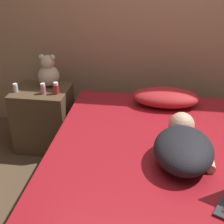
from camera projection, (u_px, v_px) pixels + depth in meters
name	position (u px, v px, depth m)	size (l,w,h in m)	color
ground_plane	(160.00, 215.00, 2.27)	(12.00, 12.00, 0.00)	brown
wall_back	(171.00, 2.00, 2.80)	(8.00, 0.06, 2.60)	tan
bed	(163.00, 189.00, 2.15)	(1.63, 2.02, 0.51)	brown
nightstand	(44.00, 118.00, 2.97)	(0.50, 0.43, 0.59)	brown
pillow	(166.00, 97.00, 2.69)	(0.58, 0.32, 0.15)	red
person_lying	(184.00, 146.00, 1.99)	(0.39, 0.67, 0.20)	black
teddy_bear	(48.00, 72.00, 2.85)	(0.19, 0.19, 0.30)	beige
bottle_red	(56.00, 88.00, 2.72)	(0.05, 0.05, 0.11)	#B72D2D
bottle_clear	(15.00, 88.00, 2.77)	(0.04, 0.04, 0.08)	silver
bottle_pink	(43.00, 89.00, 2.73)	(0.05, 0.05, 0.10)	pink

